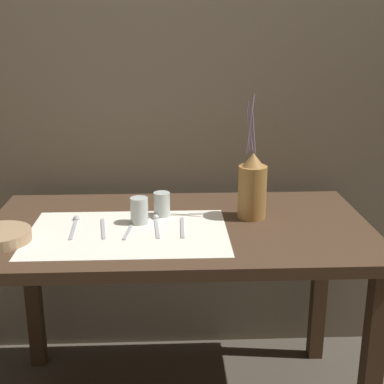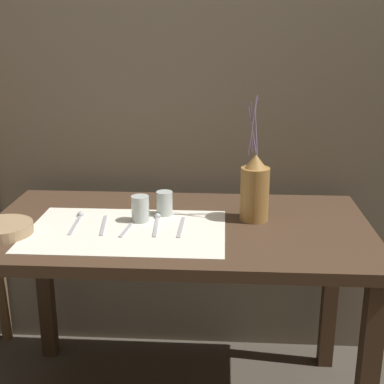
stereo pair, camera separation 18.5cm
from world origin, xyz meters
name	(u,v)px [view 2 (the right image)]	position (x,y,z in m)	size (l,w,h in m)	color
stone_wall_back	(188,85)	(0.00, 0.48, 1.20)	(7.00, 0.06, 2.40)	#6B5E4C
wooden_table	(179,250)	(0.00, 0.00, 0.66)	(1.36, 0.74, 0.76)	#422D1E
linen_cloth	(126,231)	(-0.17, -0.08, 0.76)	(0.67, 0.44, 0.00)	silver
pitcher_with_flowers	(255,190)	(0.27, 0.06, 0.88)	(0.10, 0.10, 0.45)	olive
wooden_bowl	(2,229)	(-0.58, -0.13, 0.78)	(0.20, 0.20, 0.04)	#9E7F5B
glass_tumbler_near	(140,209)	(-0.14, 0.01, 0.81)	(0.06, 0.06, 0.09)	#B7C1BC
glass_tumbler_far	(165,203)	(-0.06, 0.09, 0.81)	(0.06, 0.06, 0.09)	#B7C1BC
spoon_outer	(78,219)	(-0.36, 0.02, 0.77)	(0.03, 0.20, 0.02)	#A8A8AD
fork_outer	(104,225)	(-0.26, -0.04, 0.77)	(0.04, 0.19, 0.00)	#A8A8AD
knife_center	(129,227)	(-0.17, -0.05, 0.77)	(0.04, 0.19, 0.00)	#A8A8AD
spoon_inner	(157,220)	(-0.08, 0.02, 0.77)	(0.03, 0.20, 0.02)	#A8A8AD
fork_inner	(181,227)	(0.01, -0.04, 0.77)	(0.01, 0.19, 0.00)	#A8A8AD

